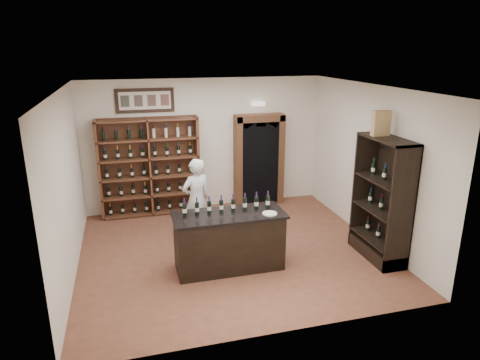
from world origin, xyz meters
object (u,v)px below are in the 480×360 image
shopkeeper (196,200)px  wine_crate (381,123)px  wine_shelf (150,167)px  side_cabinet (382,218)px  counter_bottle_0 (185,210)px  tasting_counter (229,241)px

shopkeeper → wine_crate: 3.67m
wine_shelf → shopkeeper: wine_shelf is taller
side_cabinet → wine_crate: 1.68m
side_cabinet → wine_crate: (-0.07, 0.20, 1.66)m
wine_shelf → counter_bottle_0: wine_shelf is taller
wine_crate → wine_shelf: bearing=144.5°
counter_bottle_0 → side_cabinet: (3.44, -0.41, -0.35)m
wine_shelf → shopkeeper: (0.77, -1.63, -0.28)m
side_cabinet → shopkeeper: size_ratio=1.34×
wine_shelf → counter_bottle_0: size_ratio=7.33×
wine_shelf → tasting_counter: wine_shelf is taller
side_cabinet → wine_crate: size_ratio=5.10×
counter_bottle_0 → wine_crate: (3.38, -0.21, 1.31)m
counter_bottle_0 → shopkeeper: (0.39, 1.19, -0.29)m
tasting_counter → shopkeeper: (-0.33, 1.30, 0.33)m
counter_bottle_0 → shopkeeper: 1.29m
wine_shelf → side_cabinet: (3.82, -3.23, -0.35)m
tasting_counter → side_cabinet: bearing=-6.3°
tasting_counter → shopkeeper: shopkeeper is taller
counter_bottle_0 → side_cabinet: 3.49m
wine_shelf → tasting_counter: 3.19m
tasting_counter → counter_bottle_0: bearing=171.6°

